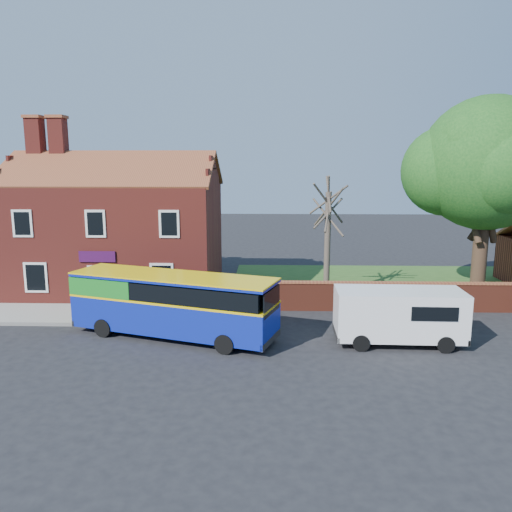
{
  "coord_description": "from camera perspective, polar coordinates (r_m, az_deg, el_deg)",
  "views": [
    {
      "loc": [
        2.46,
        -18.98,
        7.76
      ],
      "look_at": [
        1.74,
        5.0,
        3.33
      ],
      "focal_mm": 35.0,
      "sensor_mm": 36.0,
      "label": 1
    }
  ],
  "objects": [
    {
      "name": "grass_strip",
      "position": [
        34.55,
        19.46,
        -3.1
      ],
      "size": [
        26.0,
        12.0,
        0.04
      ],
      "primitive_type": "cube",
      "color": "#426B28",
      "rests_on": "ground"
    },
    {
      "name": "pavement",
      "position": [
        27.57,
        -18.54,
        -6.32
      ],
      "size": [
        18.0,
        3.5,
        0.12
      ],
      "primitive_type": "cube",
      "color": "gray",
      "rests_on": "ground"
    },
    {
      "name": "boundary_wall",
      "position": [
        28.88,
        23.13,
        -4.32
      ],
      "size": [
        22.0,
        0.38,
        1.6
      ],
      "color": "maroon",
      "rests_on": "ground"
    },
    {
      "name": "large_tree",
      "position": [
        31.5,
        24.88,
        9.13
      ],
      "size": [
        9.46,
        7.48,
        11.54
      ],
      "color": "black",
      "rests_on": "ground"
    },
    {
      "name": "bare_tree",
      "position": [
        29.32,
        8.17,
        1.93
      ],
      "size": [
        2.53,
        3.02,
        6.76
      ],
      "color": "#4C4238",
      "rests_on": "ground"
    },
    {
      "name": "shop_building",
      "position": [
        32.21,
        -15.43,
        2.32
      ],
      "size": [
        12.3,
        8.13,
        10.5
      ],
      "color": "maroon",
      "rests_on": "ground"
    },
    {
      "name": "van_near",
      "position": [
        22.7,
        16.05,
        -6.38
      ],
      "size": [
        5.52,
        2.38,
        2.4
      ],
      "rotation": [
        0.0,
        0.0,
        -0.02
      ],
      "color": "white",
      "rests_on": "ground"
    },
    {
      "name": "kerb",
      "position": [
        26.01,
        -19.87,
        -7.38
      ],
      "size": [
        18.0,
        0.15,
        0.14
      ],
      "primitive_type": "cube",
      "color": "slate",
      "rests_on": "ground"
    },
    {
      "name": "bus",
      "position": [
        23.02,
        -10.13,
        -5.12
      ],
      "size": [
        9.73,
        5.28,
        2.89
      ],
      "rotation": [
        0.0,
        0.0,
        -0.32
      ],
      "color": "#0D1F99",
      "rests_on": "ground"
    },
    {
      "name": "ground",
      "position": [
        20.65,
        -5.36,
        -11.66
      ],
      "size": [
        120.0,
        120.0,
        0.0
      ],
      "primitive_type": "plane",
      "color": "black",
      "rests_on": "ground"
    }
  ]
}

